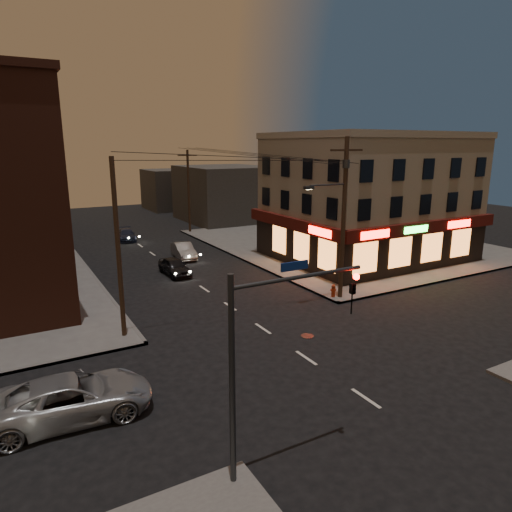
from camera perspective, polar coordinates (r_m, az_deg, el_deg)
ground at (r=21.88m, az=6.29°, el=-12.55°), size 120.00×120.00×0.00m
sidewalk_ne at (r=46.71m, az=10.72°, el=1.64°), size 24.00×28.00×0.15m
pizza_building at (r=40.41m, az=13.88°, el=7.21°), size 15.85×12.85×10.50m
bg_building_ne_a at (r=59.93m, az=-3.99°, el=7.79°), size 10.00×12.00×7.00m
bg_building_ne_b at (r=72.13m, az=-10.29°, el=8.21°), size 8.00×8.00×6.00m
utility_pole_main at (r=28.60m, az=10.76°, el=5.66°), size 4.20×0.44×10.00m
utility_pole_far at (r=51.49m, az=-8.41°, el=8.00°), size 0.26×0.26×9.00m
utility_pole_west at (r=23.38m, az=-16.85°, el=0.77°), size 0.24×0.24×9.00m
traffic_signal at (r=13.09m, az=1.08°, el=-11.12°), size 4.49×0.32×6.47m
suv_cross at (r=18.42m, az=-22.04°, el=-16.14°), size 5.84×2.96×1.58m
sedan_near at (r=35.20m, az=-10.14°, el=-1.30°), size 1.68×3.93×1.32m
sedan_mid at (r=40.27m, az=-9.06°, el=0.67°), size 1.88×4.27×1.36m
sedan_far at (r=49.14m, az=-15.87°, el=2.56°), size 2.16×4.22×1.17m
fire_hydrant at (r=29.71m, az=9.65°, el=-4.22°), size 0.36×0.36×0.82m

